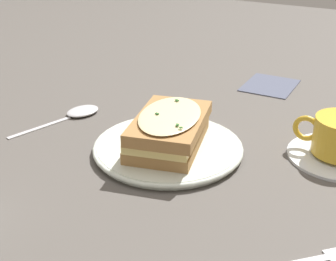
# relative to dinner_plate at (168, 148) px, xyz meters

# --- Properties ---
(ground_plane) EXTENTS (2.40, 2.40, 0.00)m
(ground_plane) POSITION_rel_dinner_plate_xyz_m (-0.02, -0.02, -0.01)
(ground_plane) COLOR #514C47
(dinner_plate) EXTENTS (0.23, 0.23, 0.01)m
(dinner_plate) POSITION_rel_dinner_plate_xyz_m (0.00, 0.00, 0.00)
(dinner_plate) COLOR silver
(dinner_plate) RESTS_ON ground_plane
(sandwich) EXTENTS (0.18, 0.14, 0.06)m
(sandwich) POSITION_rel_dinner_plate_xyz_m (0.00, 0.00, 0.03)
(sandwich) COLOR #A37542
(sandwich) RESTS_ON dinner_plate
(fork) EXTENTS (0.14, 0.15, 0.00)m
(fork) POSITION_rel_dinner_plate_xyz_m (0.13, 0.26, -0.01)
(fork) COLOR silver
(fork) RESTS_ON ground_plane
(spoon) EXTENTS (0.18, 0.08, 0.01)m
(spoon) POSITION_rel_dinner_plate_xyz_m (-0.05, -0.21, -0.00)
(spoon) COLOR silver
(spoon) RESTS_ON ground_plane
(napkin) EXTENTS (0.12, 0.10, 0.00)m
(napkin) POSITION_rel_dinner_plate_xyz_m (-0.35, 0.05, -0.01)
(napkin) COLOR #4C5166
(napkin) RESTS_ON ground_plane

